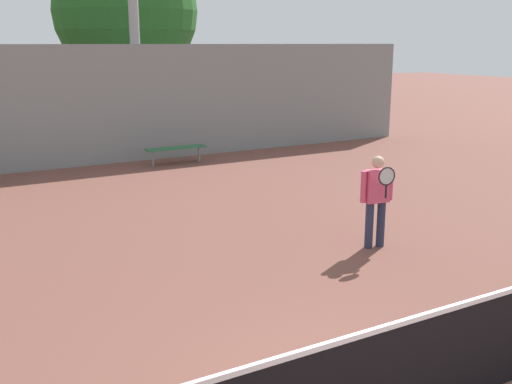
{
  "coord_description": "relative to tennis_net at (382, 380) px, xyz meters",
  "views": [
    {
      "loc": [
        -3.29,
        -3.53,
        3.41
      ],
      "look_at": [
        1.66,
        5.15,
        0.92
      ],
      "focal_mm": 42.0,
      "sensor_mm": 36.0,
      "label": 1
    }
  ],
  "objects": [
    {
      "name": "tennis_net",
      "position": [
        0.0,
        0.0,
        0.0
      ],
      "size": [
        10.73,
        0.09,
        1.06
      ],
      "color": "black",
      "rests_on": "ground_plane"
    },
    {
      "name": "tennis_player",
      "position": [
        3.31,
        3.94,
        0.37
      ],
      "size": [
        0.61,
        0.45,
        1.59
      ],
      "rotation": [
        0.0,
        0.0,
        -0.16
      ],
      "color": "#282D47",
      "rests_on": "ground_plane"
    },
    {
      "name": "bench_courtside_near",
      "position": [
        3.15,
        12.44,
        -0.1
      ],
      "size": [
        1.79,
        0.4,
        0.49
      ],
      "color": "#28663D",
      "rests_on": "ground_plane"
    },
    {
      "name": "back_fence",
      "position": [
        0.0,
        13.43,
        1.15
      ],
      "size": [
        24.22,
        0.06,
        3.38
      ],
      "color": "gray",
      "rests_on": "ground_plane"
    },
    {
      "name": "tree_green_tall",
      "position": [
        3.89,
        18.73,
        4.0
      ],
      "size": [
        5.27,
        5.27,
        7.19
      ],
      "color": "brown",
      "rests_on": "ground_plane"
    }
  ]
}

